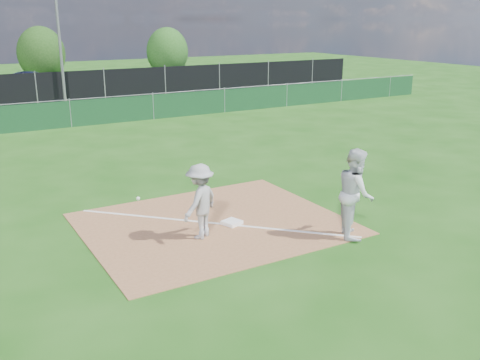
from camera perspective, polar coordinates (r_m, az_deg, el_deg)
name	(u,v)px	position (r m, az deg, el deg)	size (l,w,h in m)	color
ground	(104,149)	(21.01, -14.32, 3.22)	(90.00, 90.00, 0.00)	#1A4E10
infield_dirt	(214,224)	(12.95, -2.82, -4.67)	(6.00, 5.00, 0.02)	#925E3A
foul_line	(214,223)	(12.95, -2.83, -4.61)	(0.08, 7.00, 0.01)	white
green_fence	(70,114)	(25.66, -17.63, 6.72)	(44.00, 0.05, 1.20)	#0E351A
black_fence	(36,89)	(33.39, -20.90, 9.10)	(46.00, 0.04, 1.80)	black
parking_lot	(23,94)	(38.41, -22.11, 8.49)	(46.00, 9.00, 0.01)	black
light_pole	(59,33)	(33.17, -18.76, 14.66)	(0.16, 0.16, 8.00)	slate
first_base	(232,222)	(12.87, -0.88, -4.55)	(0.40, 0.40, 0.08)	white
play_at_first	(200,201)	(11.89, -4.27, -2.28)	(2.14, 1.11, 1.70)	#AEAEB0
runner	(355,193)	(12.22, 12.22, -1.37)	(0.99, 0.77, 2.04)	silver
car_mid	(35,83)	(38.18, -21.01, 9.66)	(1.52, 4.36, 1.44)	black
car_right	(110,80)	(39.06, -13.66, 10.30)	(1.76, 4.34, 1.26)	black
tree_mid	(41,54)	(45.05, -20.44, 12.53)	(3.59, 3.59, 4.26)	#382316
tree_right	(167,52)	(46.34, -7.76, 13.40)	(3.47, 3.47, 4.11)	#382316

